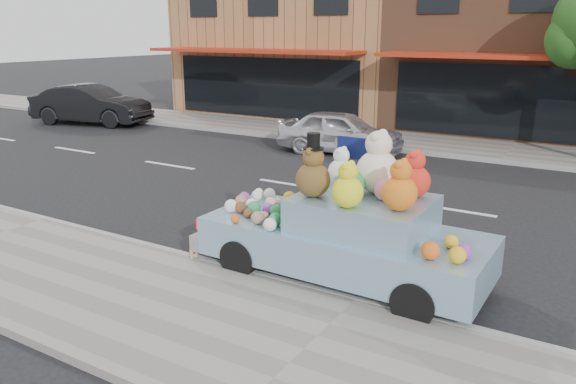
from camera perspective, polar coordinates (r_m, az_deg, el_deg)
The scene contains 10 objects.
ground at distance 12.43m, azimuth 16.42°, elevation -1.77°, with size 120.00×120.00×0.00m, color black.
near_sidewalk at distance 6.81m, azimuth 1.64°, elevation -16.04°, with size 60.00×3.00×0.12m, color gray.
far_sidewalk at distance 18.61m, azimuth 21.61°, elevation 3.78°, with size 60.00×3.00×0.12m, color gray.
near_kerb at distance 7.98m, azimuth 7.00°, elevation -10.96°, with size 60.00×0.12×0.13m, color gray.
far_kerb at distance 17.16m, azimuth 20.75°, elevation 2.92°, with size 60.00×0.12×0.13m, color gray.
storefront_left at distance 26.77m, azimuth 2.34°, elevation 16.06°, with size 10.00×9.80×7.30m.
storefront_mid at distance 23.68m, azimuth 24.88°, elevation 14.62°, with size 10.00×9.80×7.30m.
car_silver at distance 17.45m, azimuth 5.38°, elevation 6.10°, with size 1.56×3.88×1.32m, color silver.
car_dark at distance 24.18m, azimuth -19.39°, elevation 8.38°, with size 1.67×4.78×1.58m, color black.
art_car at distance 8.47m, azimuth 5.95°, elevation -3.73°, with size 4.51×1.84×2.29m.
Camera 1 is at (2.79, -11.54, 3.69)m, focal length 35.00 mm.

